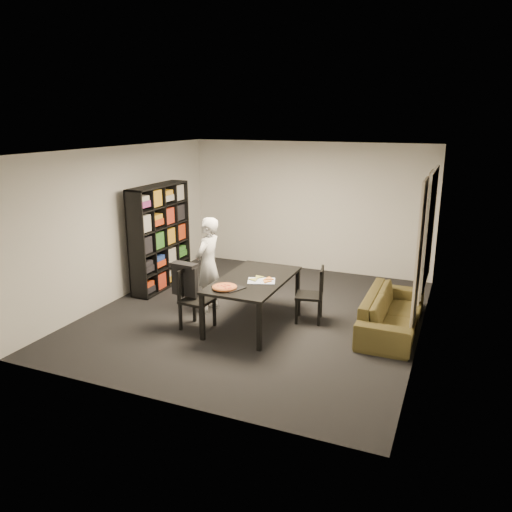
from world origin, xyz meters
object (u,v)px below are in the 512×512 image
at_px(person, 208,265).
at_px(baking_tray, 229,287).
at_px(chair_left, 192,294).
at_px(sofa, 392,312).
at_px(pepperoni_pizza, 225,287).
at_px(dining_table, 253,283).
at_px(chair_right, 315,291).
at_px(bookshelf, 160,237).

height_order(person, baking_tray, person).
height_order(chair_left, sofa, chair_left).
bearing_deg(baking_tray, pepperoni_pizza, -110.27).
xyz_separation_m(dining_table, baking_tray, (-0.17, -0.51, 0.07)).
relative_size(dining_table, chair_left, 1.90).
bearing_deg(pepperoni_pizza, chair_right, 45.14).
height_order(bookshelf, chair_left, bookshelf).
bearing_deg(chair_left, baking_tray, -88.38).
bearing_deg(bookshelf, chair_left, -44.14).
bearing_deg(chair_left, person, 13.02).
relative_size(chair_right, person, 0.56).
relative_size(chair_left, sofa, 0.48).
bearing_deg(pepperoni_pizza, baking_tray, 69.73).
distance_m(chair_left, person, 0.76).
bearing_deg(pepperoni_pizza, sofa, 27.89).
bearing_deg(chair_right, person, -94.67).
height_order(bookshelf, baking_tray, bookshelf).
relative_size(dining_table, pepperoni_pizza, 4.96).
relative_size(chair_right, pepperoni_pizza, 2.47).
height_order(bookshelf, chair_right, bookshelf).
bearing_deg(sofa, dining_table, 106.02).
bearing_deg(sofa, chair_right, 96.06).
xyz_separation_m(chair_left, pepperoni_pizza, (0.60, -0.11, 0.23)).
xyz_separation_m(chair_right, sofa, (1.15, 0.12, -0.21)).
xyz_separation_m(chair_left, baking_tray, (0.63, -0.03, 0.21)).
distance_m(pepperoni_pizza, sofa, 2.51).
bearing_deg(bookshelf, sofa, -5.10).
height_order(chair_left, person, person).
bearing_deg(bookshelf, pepperoni_pizza, -36.60).
distance_m(dining_table, baking_tray, 0.54).
bearing_deg(chair_right, chair_left, -71.94).
xyz_separation_m(chair_left, chair_right, (1.62, 0.92, -0.03)).
relative_size(chair_left, chair_right, 1.06).
distance_m(person, baking_tray, 1.05).
bearing_deg(baking_tray, sofa, 26.57).
distance_m(dining_table, chair_left, 0.93).
height_order(dining_table, person, person).
bearing_deg(chair_right, bookshelf, -110.65).
height_order(chair_right, sofa, chair_right).
bearing_deg(chair_right, sofa, 84.62).
xyz_separation_m(bookshelf, person, (1.36, -0.71, -0.18)).
bearing_deg(pepperoni_pizza, person, 130.42).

